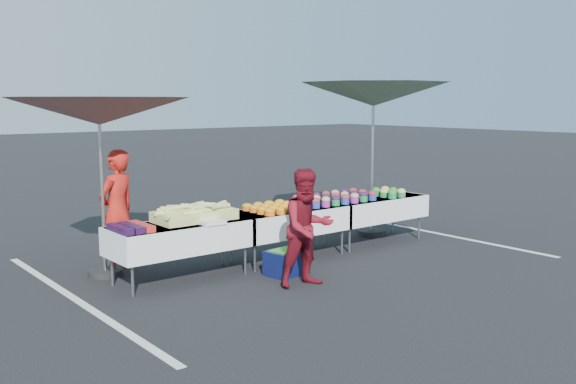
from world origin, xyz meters
TOP-DOWN VIEW (x-y plane):
  - ground at (0.00, 0.00)m, footprint 80.00×80.00m
  - stripe_left at (-3.20, 0.00)m, footprint 0.10×5.00m
  - stripe_right at (3.20, 0.00)m, footprint 0.10×5.00m
  - table_left at (-1.80, 0.00)m, footprint 1.86×0.81m
  - table_center at (0.00, 0.00)m, footprint 1.86×0.81m
  - table_right at (1.80, 0.00)m, footprint 1.86×0.81m
  - berry_punnets at (-2.51, -0.06)m, footprint 0.40×0.54m
  - corn_pile at (-1.55, 0.05)m, footprint 1.16×0.57m
  - plastic_bags at (-1.50, -0.30)m, footprint 0.30×0.25m
  - carrot_bowls at (-0.25, -0.01)m, footprint 0.75×0.69m
  - potato_cups at (0.95, 0.00)m, footprint 1.34×0.58m
  - bean_baskets at (2.06, -0.10)m, footprint 0.36×0.50m
  - vendor at (-2.25, 0.92)m, footprint 0.72×0.61m
  - customer at (-0.69, -1.25)m, footprint 0.81×0.68m
  - umbrella_left at (-2.50, 0.80)m, footprint 3.04×3.04m
  - umbrella_right at (2.18, 0.40)m, footprint 3.37×3.37m
  - storage_bin at (-0.57, -0.67)m, footprint 0.58×0.47m

SIDE VIEW (x-z plane):
  - ground at x=0.00m, z-range 0.00..0.00m
  - stripe_left at x=-3.20m, z-range 0.00..0.00m
  - stripe_right at x=3.20m, z-range 0.00..0.00m
  - storage_bin at x=-0.57m, z-range 0.01..0.35m
  - table_left at x=-1.80m, z-range 0.21..0.96m
  - table_center at x=0.00m, z-range 0.21..0.96m
  - table_right at x=1.80m, z-range 0.21..0.96m
  - customer at x=-0.69m, z-range 0.00..1.49m
  - plastic_bags at x=-1.50m, z-range 0.75..0.80m
  - berry_punnets at x=-2.51m, z-range 0.75..0.83m
  - carrot_bowls at x=-0.25m, z-range 0.75..0.85m
  - bean_baskets at x=2.06m, z-range 0.75..0.90m
  - potato_cups at x=0.95m, z-range 0.75..0.91m
  - vendor at x=-2.25m, z-range 0.00..1.68m
  - corn_pile at x=-1.55m, z-range 0.71..0.97m
  - umbrella_left at x=-2.50m, z-range 0.97..3.37m
  - umbrella_right at x=2.18m, z-range 1.08..3.74m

